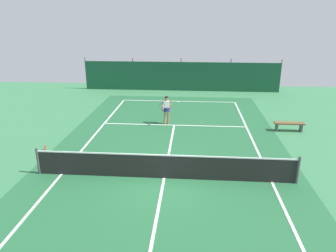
# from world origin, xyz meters

# --- Properties ---
(ground_plane) EXTENTS (36.00, 36.00, 0.00)m
(ground_plane) POSITION_xyz_m (0.00, 0.00, 0.00)
(ground_plane) COLOR #387A4C
(court_surface) EXTENTS (11.02, 26.60, 0.01)m
(court_surface) POSITION_xyz_m (0.00, 0.00, 0.00)
(court_surface) COLOR #236038
(court_surface) RESTS_ON ground
(tennis_net) EXTENTS (10.12, 0.10, 1.10)m
(tennis_net) POSITION_xyz_m (0.00, 0.00, 0.51)
(tennis_net) COLOR black
(tennis_net) RESTS_ON ground
(back_fence) EXTENTS (16.30, 0.98, 2.70)m
(back_fence) POSITION_xyz_m (-0.00, 16.02, 0.67)
(back_fence) COLOR #14472D
(back_fence) RESTS_ON ground
(tennis_player) EXTENTS (0.64, 0.80, 1.64)m
(tennis_player) POSITION_xyz_m (-0.46, 6.60, 0.96)
(tennis_player) COLOR #9E7051
(tennis_player) RESTS_ON ground
(tennis_ball_near_player) EXTENTS (0.07, 0.07, 0.07)m
(tennis_ball_near_player) POSITION_xyz_m (1.58, 6.90, 0.03)
(tennis_ball_near_player) COLOR #CCDB33
(tennis_ball_near_player) RESTS_ON ground
(parked_car) EXTENTS (2.21, 4.30, 1.68)m
(parked_car) POSITION_xyz_m (0.12, 18.30, 0.84)
(parked_car) COLOR black
(parked_car) RESTS_ON ground
(courtside_bench) EXTENTS (1.60, 0.40, 0.49)m
(courtside_bench) POSITION_xyz_m (6.31, 5.94, 0.37)
(courtside_bench) COLOR brown
(courtside_bench) RESTS_ON ground
(water_bottle) EXTENTS (0.08, 0.08, 0.24)m
(water_bottle) POSITION_xyz_m (-5.82, 2.31, 0.12)
(water_bottle) COLOR #D84C38
(water_bottle) RESTS_ON ground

